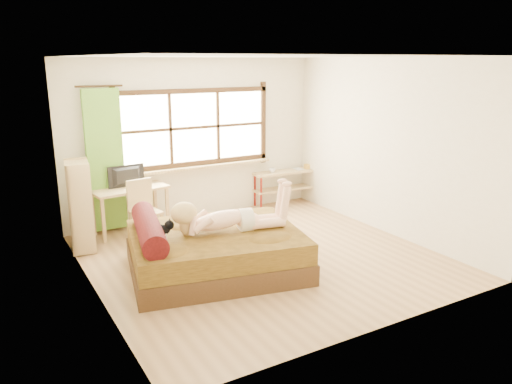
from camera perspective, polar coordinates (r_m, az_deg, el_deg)
floor at (r=7.01m, az=0.68°, el=-7.42°), size 4.50×4.50×0.00m
ceiling at (r=6.48m, az=0.75°, el=15.25°), size 4.50×4.50×0.00m
wall_back at (r=8.59m, az=-7.03°, el=6.01°), size 4.50×0.00×4.50m
wall_front at (r=4.87m, az=14.39°, el=-1.17°), size 4.50×0.00×4.50m
wall_left at (r=5.82m, az=-18.70°, el=1.09°), size 0.00×4.50×4.50m
wall_right at (r=7.98m, az=14.78°, el=4.96°), size 0.00×4.50×4.50m
window at (r=8.54m, az=-6.99°, el=7.04°), size 2.80×0.16×1.46m
curtain at (r=8.04m, az=-16.86°, el=3.42°), size 0.55×0.10×2.20m
bed at (r=6.48m, az=-5.05°, el=-6.61°), size 2.45×2.13×0.81m
woman at (r=6.33m, az=-3.28°, el=-1.68°), size 1.56×0.73×0.64m
kitten at (r=6.20m, az=-11.09°, el=-4.17°), size 0.34×0.19×0.26m
desk at (r=8.06m, az=-14.23°, el=-0.18°), size 1.22×0.68×0.72m
monitor at (r=8.04m, az=-14.45°, el=1.73°), size 0.60×0.16×0.34m
chair at (r=7.77m, az=-12.78°, el=-1.59°), size 0.46×0.46×0.91m
pipe_shelf at (r=9.43m, az=3.48°, el=1.43°), size 1.29×0.40×0.72m
cup at (r=9.22m, az=1.88°, el=2.49°), size 0.12×0.12×0.09m
book at (r=9.50m, az=4.44°, el=2.60°), size 0.16×0.21×0.02m
bookshelf at (r=7.50m, az=-19.45°, el=-1.49°), size 0.40×0.60×1.29m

